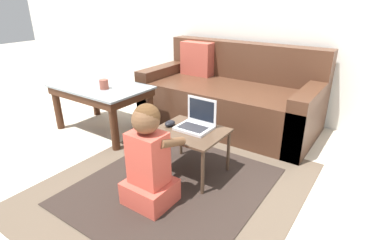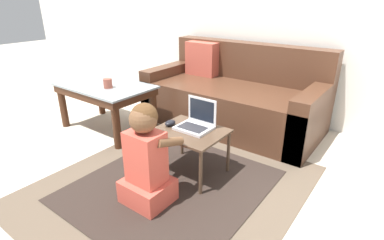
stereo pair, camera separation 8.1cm
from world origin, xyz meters
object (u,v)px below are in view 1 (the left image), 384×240
laptop (196,123)px  person_seated (149,161)px  coffee_table (101,93)px  cup_on_table (104,84)px  laptop_desk (190,136)px  computer_mouse (170,123)px  couch (229,97)px

laptop → person_seated: size_ratio=0.36×
coffee_table → cup_on_table: size_ratio=10.63×
laptop_desk → cup_on_table: bearing=173.5°
laptop_desk → cup_on_table: size_ratio=5.65×
laptop_desk → computer_mouse: bearing=-174.4°
coffee_table → person_seated: person_seated is taller
computer_mouse → person_seated: bearing=-68.8°
laptop_desk → person_seated: (-0.01, -0.44, 0.00)m
couch → cup_on_table: bearing=-131.7°
laptop → cup_on_table: size_ratio=2.82×
cup_on_table → person_seated: bearing=-28.3°
computer_mouse → coffee_table: bearing=169.4°
coffee_table → person_seated: size_ratio=1.36×
laptop → cup_on_table: bearing=176.7°
laptop_desk → cup_on_table: cup_on_table is taller
laptop → cup_on_table: laptop is taller
couch → person_seated: size_ratio=2.57×
computer_mouse → person_seated: (0.16, -0.42, -0.06)m
cup_on_table → coffee_table: bearing=157.1°
couch → person_seated: (0.21, -1.47, 0.03)m
laptop_desk → computer_mouse: 0.19m
couch → computer_mouse: couch is taller
coffee_table → laptop: bearing=-5.4°
couch → computer_mouse: 1.06m
coffee_table → person_seated: 1.30m
computer_mouse → cup_on_table: cup_on_table is taller
laptop_desk → cup_on_table: (-1.04, 0.12, 0.19)m
laptop_desk → computer_mouse: (-0.17, -0.02, 0.06)m
laptop → person_seated: (-0.02, -0.49, -0.08)m
person_seated → cup_on_table: 1.19m
coffee_table → cup_on_table: 0.17m
cup_on_table → computer_mouse: bearing=-8.9°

